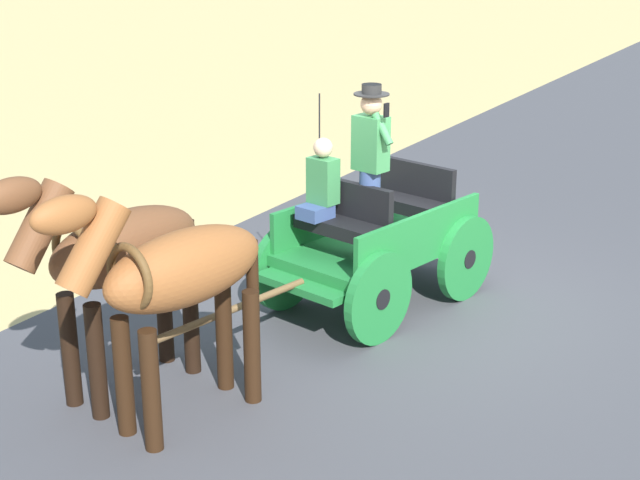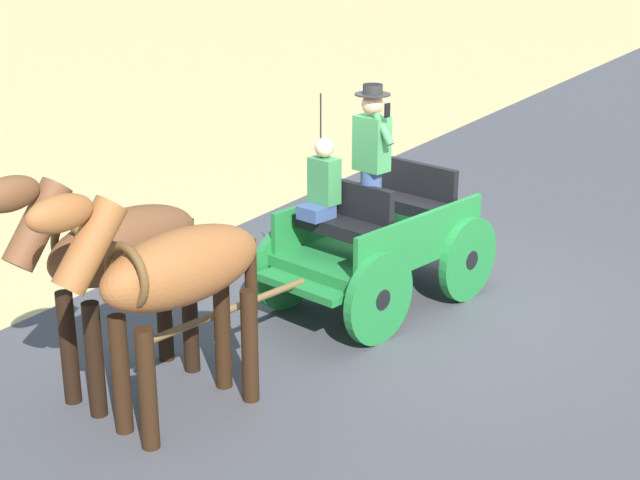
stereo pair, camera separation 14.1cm
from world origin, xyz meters
name	(u,v)px [view 1 (the left image)]	position (x,y,z in m)	size (l,w,h in m)	color
ground_plane	(413,298)	(0.00, 0.00, 0.00)	(200.00, 200.00, 0.00)	tan
road_surface	(413,298)	(0.00, 0.00, 0.00)	(6.53, 160.00, 0.01)	#424247
horse_drawn_carriage	(373,236)	(0.31, 0.41, 0.82)	(1.85, 4.51, 2.50)	#1E7233
horse_near_side	(174,277)	(0.50, 3.46, 1.32)	(0.86, 2.15, 2.21)	brown
horse_off_side	(116,254)	(1.27, 3.31, 1.32)	(0.76, 2.15, 2.21)	brown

